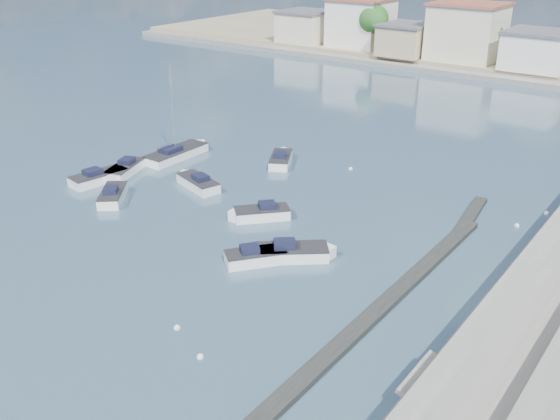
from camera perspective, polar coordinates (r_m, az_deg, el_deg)
name	(u,v)px	position (r m, az deg, el deg)	size (l,w,h in m)	color
ground	(466,147)	(64.60, 16.64, 5.50)	(400.00, 400.00, 0.00)	#293D53
breakwater	(406,282)	(38.81, 11.49, -6.45)	(2.00, 31.02, 0.35)	black
far_shore_quay	(553,86)	(93.39, 23.67, 10.35)	(160.00, 2.50, 0.80)	slate
motorboat_a	(113,195)	(51.42, -14.99, 1.36)	(3.96, 4.31, 1.48)	white
motorboat_b	(259,257)	(40.34, -1.93, -4.33)	(3.65, 4.06, 1.48)	white
motorboat_c	(197,183)	(52.56, -7.62, 2.50)	(5.05, 2.96, 1.48)	white
motorboat_d	(259,214)	(46.32, -1.95, -0.37)	(3.98, 4.13, 1.48)	white
motorboat_e	(102,177)	(55.42, -16.01, 2.91)	(2.65, 5.49, 1.48)	white
motorboat_f	(281,159)	(57.52, 0.09, 4.66)	(3.60, 4.60, 1.48)	white
motorboat_g	(124,171)	(56.40, -14.11, 3.50)	(3.32, 5.19, 1.48)	white
motorboat_h	(296,253)	(40.83, 1.46, -3.95)	(4.82, 4.46, 1.48)	white
sailboat	(178,153)	(59.87, -9.28, 5.16)	(2.37, 7.38, 9.00)	white
mooring_buoys	(389,259)	(41.41, 9.97, -4.43)	(18.76, 28.80, 0.38)	white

